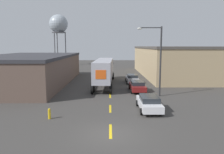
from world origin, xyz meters
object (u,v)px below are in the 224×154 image
at_px(parked_car_right_far, 132,78).
at_px(water_tower, 59,24).
at_px(semi_truck, 105,69).
at_px(fire_hydrant, 49,114).
at_px(parked_car_right_mid, 137,86).
at_px(street_lamp, 158,56).
at_px(parked_car_right_near, 149,103).

height_order(parked_car_right_far, water_tower, water_tower).
xyz_separation_m(semi_truck, fire_hydrant, (-4.24, -16.11, -1.99)).
bearing_deg(parked_car_right_mid, semi_truck, 131.54).
relative_size(street_lamp, fire_hydrant, 9.24).
relative_size(parked_car_right_mid, water_tower, 0.30).
height_order(parked_car_right_far, parked_car_right_near, same).
relative_size(parked_car_right_far, water_tower, 0.30).
height_order(parked_car_right_far, street_lamp, street_lamp).
distance_m(semi_truck, parked_car_right_far, 5.10).
xyz_separation_m(semi_truck, parked_car_right_near, (4.47, -13.74, -1.70)).
distance_m(water_tower, fire_hydrant, 54.37).
bearing_deg(semi_truck, fire_hydrant, -102.45).
distance_m(parked_car_right_near, parked_car_right_mid, 8.69).
bearing_deg(fire_hydrant, semi_truck, 75.25).
height_order(parked_car_right_near, parked_car_right_mid, same).
distance_m(parked_car_right_near, street_lamp, 7.45).
bearing_deg(water_tower, parked_car_right_near, -68.48).
distance_m(parked_car_right_far, street_lamp, 10.64).
height_order(semi_truck, parked_car_right_mid, semi_truck).
bearing_deg(fire_hydrant, parked_car_right_near, 15.24).
bearing_deg(semi_truck, parked_car_right_near, -69.67).
bearing_deg(parked_car_right_mid, street_lamp, -54.40).
relative_size(parked_car_right_far, street_lamp, 0.56).
distance_m(parked_car_right_far, parked_car_right_mid, 6.83).
xyz_separation_m(semi_truck, street_lamp, (6.47, -7.84, 2.39)).
bearing_deg(fire_hydrant, parked_car_right_far, 64.03).
relative_size(parked_car_right_mid, fire_hydrant, 5.21).
bearing_deg(parked_car_right_far, parked_car_right_mid, -90.00).
xyz_separation_m(parked_car_right_near, fire_hydrant, (-8.71, -2.37, -0.29)).
xyz_separation_m(parked_car_right_far, street_lamp, (2.00, -9.62, 4.09)).
distance_m(water_tower, street_lamp, 49.24).
height_order(parked_car_right_mid, fire_hydrant, parked_car_right_mid).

